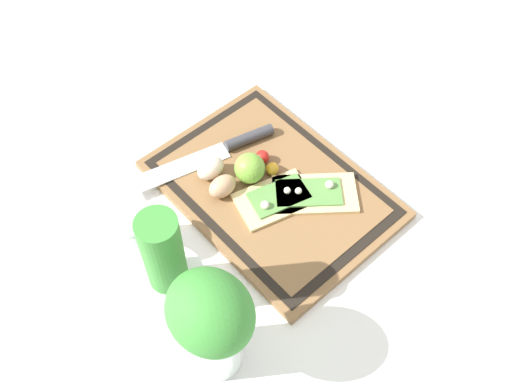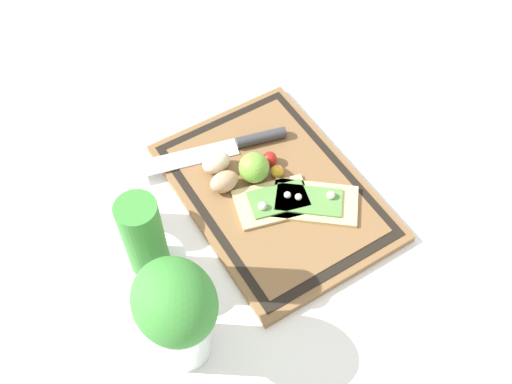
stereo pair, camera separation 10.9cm
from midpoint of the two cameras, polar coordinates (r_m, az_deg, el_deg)
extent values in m
plane|color=white|center=(1.13, -1.26, -0.18)|extent=(6.00, 6.00, 0.00)
cube|color=brown|center=(1.12, -1.26, 0.06)|extent=(0.44, 0.31, 0.02)
cube|color=black|center=(1.12, -1.27, 0.33)|extent=(0.41, 0.29, 0.00)
cube|color=brown|center=(1.11, -1.27, 0.38)|extent=(0.38, 0.26, 0.00)
cube|color=#DBBC7F|center=(1.10, 2.83, -0.38)|extent=(0.17, 0.18, 0.01)
cube|color=#568942|center=(1.09, 2.24, -0.24)|extent=(0.12, 0.13, 0.00)
sphere|color=silver|center=(1.10, 4.22, 0.51)|extent=(0.02, 0.02, 0.02)
sphere|color=silver|center=(1.09, 1.23, -0.09)|extent=(0.01, 0.01, 0.01)
cube|color=#DBBC7F|center=(1.09, -1.12, -0.92)|extent=(0.12, 0.15, 0.01)
cube|color=#568942|center=(1.09, -0.64, -0.56)|extent=(0.09, 0.12, 0.00)
sphere|color=silver|center=(1.07, -2.02, -1.45)|extent=(0.02, 0.02, 0.02)
sphere|color=silver|center=(1.09, 0.16, -0.05)|extent=(0.01, 0.01, 0.01)
cube|color=silver|center=(1.15, -10.09, 2.03)|extent=(0.09, 0.21, 0.00)
cylinder|color=#38383D|center=(1.17, -3.31, 5.03)|extent=(0.05, 0.10, 0.02)
ellipsoid|color=tan|center=(1.10, -6.05, 0.34)|extent=(0.04, 0.06, 0.04)
ellipsoid|color=beige|center=(1.12, -7.12, 2.06)|extent=(0.04, 0.06, 0.04)
sphere|color=#70A838|center=(1.10, -3.41, 2.09)|extent=(0.06, 0.06, 0.06)
sphere|color=red|center=(1.14, -2.14, 3.14)|extent=(0.03, 0.03, 0.03)
sphere|color=gold|center=(1.12, -1.20, 2.04)|extent=(0.02, 0.02, 0.02)
cylinder|color=white|center=(1.00, -11.13, -9.17)|extent=(0.11, 0.11, 0.08)
cylinder|color=#388433|center=(0.92, -12.10, -6.46)|extent=(0.06, 0.06, 0.20)
cylinder|color=silver|center=(1.06, -14.51, -4.17)|extent=(0.08, 0.08, 0.09)
cylinder|color=#B73323|center=(1.08, -14.21, -4.93)|extent=(0.07, 0.07, 0.03)
cylinder|color=silver|center=(1.02, -15.09, -2.69)|extent=(0.07, 0.07, 0.01)
cylinder|color=silver|center=(0.94, -7.38, -14.30)|extent=(0.08, 0.08, 0.11)
ellipsoid|color=#388433|center=(0.83, -8.21, -11.54)|extent=(0.13, 0.12, 0.11)
camera|label=1|loc=(0.05, -92.87, -4.07)|focal=42.00mm
camera|label=2|loc=(0.05, 87.13, 4.07)|focal=42.00mm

